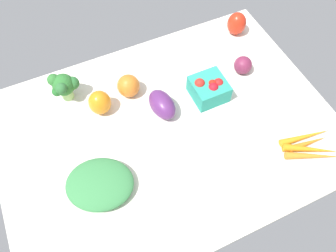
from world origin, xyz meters
The scene contains 10 objects.
tablecloth centered at (0.00, 0.00, 1.00)cm, with size 104.00×76.00×2.00cm, color silver.
red_onion_center centered at (-33.33, -10.81, 5.11)cm, with size 6.21×6.21×6.21cm, color maroon.
heirloom_tomato_orange centered at (5.74, -18.41, 5.75)cm, with size 7.50×7.50×7.50cm, color orange.
leafy_greens_clump centered at (25.19, 9.38, 4.39)cm, with size 19.02×15.97×4.78cm, color #398247.
bell_pepper_orange centered at (16.41, -15.67, 6.17)cm, with size 7.10×7.10×8.33cm, color orange.
berry_basket centered at (-17.66, -6.44, 5.71)cm, with size 10.87×10.87×8.05cm.
bell_pepper_red centered at (-41.08, -28.34, 6.38)cm, with size 6.93×6.93×8.76cm, color red.
broccoli_head centered at (24.88, -25.28, 8.21)cm, with size 9.18×8.17×9.99cm.
carrot_bunch centered at (-35.74, 23.90, 3.19)cm, with size 18.40×13.36×2.54cm.
eggplant centered at (-1.24, -7.13, 5.58)cm, with size 11.47×7.16×7.16cm, color #5B2968.
Camera 1 is at (22.04, 47.75, 90.67)cm, focal length 35.17 mm.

